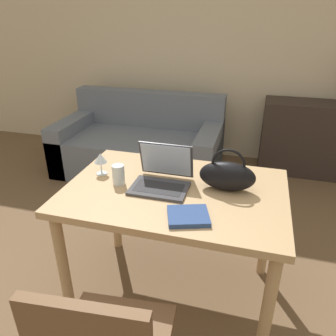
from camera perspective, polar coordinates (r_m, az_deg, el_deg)
name	(u,v)px	position (r m, az deg, el deg)	size (l,w,h in m)	color
wall_back	(224,40)	(3.91, 9.66, 21.10)	(10.00, 0.06, 2.70)	beige
dining_table	(175,205)	(1.84, 1.19, -6.40)	(1.20, 0.81, 0.77)	tan
couch	(141,146)	(3.68, -4.75, 3.87)	(1.75, 0.95, 0.82)	slate
sideboard	(324,140)	(3.89, 25.48, 4.45)	(1.29, 0.40, 0.79)	#332823
laptop	(163,175)	(1.81, -0.96, -1.16)	(0.31, 0.28, 0.22)	#38383D
drinking_glass	(118,175)	(1.83, -8.63, -1.14)	(0.07, 0.07, 0.11)	silver
wine_glass	(101,159)	(1.95, -11.67, 1.53)	(0.08, 0.08, 0.13)	silver
handbag	(227,175)	(1.77, 10.28, -1.28)	(0.30, 0.12, 0.24)	black
book	(188,216)	(1.55, 3.54, -8.34)	(0.23, 0.22, 0.02)	navy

